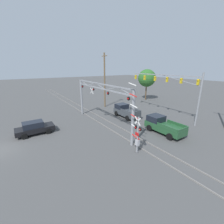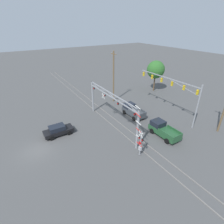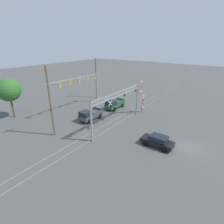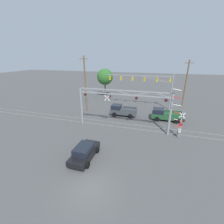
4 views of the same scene
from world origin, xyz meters
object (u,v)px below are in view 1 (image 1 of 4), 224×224
object	(u,v)px
pickup_truck_lead	(126,111)
crossing_gantry	(100,99)
crossing_signal_mast	(137,133)
sedan_waiting	(35,128)
traffic_signal_span	(174,85)
pickup_truck_following	(163,125)
utility_pole_left	(105,80)
background_tree_beyond_span	(147,78)

from	to	relation	value
pickup_truck_lead	crossing_gantry	bearing A→B (deg)	-77.26
crossing_signal_mast	crossing_gantry	bearing A→B (deg)	176.07
sedan_waiting	crossing_gantry	bearing A→B (deg)	74.89
traffic_signal_span	pickup_truck_following	xyz separation A→B (m)	(2.88, -5.70, -4.32)
crossing_gantry	traffic_signal_span	distance (m)	11.59
pickup_truck_lead	sedan_waiting	xyz separation A→B (m)	(-0.97, -13.45, -0.14)
crossing_gantry	sedan_waiting	world-z (taller)	crossing_gantry
pickup_truck_lead	sedan_waiting	size ratio (longest dim) A/B	1.07
crossing_gantry	crossing_signal_mast	xyz separation A→B (m)	(7.77, -0.53, -1.83)
crossing_signal_mast	utility_pole_left	distance (m)	17.86
crossing_signal_mast	sedan_waiting	size ratio (longest dim) A/B	1.51
crossing_gantry	pickup_truck_lead	world-z (taller)	crossing_gantry
sedan_waiting	background_tree_beyond_span	bearing A→B (deg)	104.26
traffic_signal_span	sedan_waiting	distance (m)	20.36
crossing_gantry	pickup_truck_following	world-z (taller)	crossing_gantry
pickup_truck_following	sedan_waiting	world-z (taller)	pickup_truck_following
pickup_truck_lead	sedan_waiting	bearing A→B (deg)	-94.11
sedan_waiting	utility_pole_left	size ratio (longest dim) A/B	0.42
crossing_signal_mast	pickup_truck_lead	size ratio (longest dim) A/B	1.40
pickup_truck_lead	pickup_truck_following	xyz separation A→B (m)	(7.47, -0.08, 0.00)
background_tree_beyond_span	pickup_truck_lead	bearing A→B (deg)	-58.82
crossing_signal_mast	background_tree_beyond_span	world-z (taller)	background_tree_beyond_span
crossing_signal_mast	traffic_signal_span	bearing A→B (deg)	110.86
utility_pole_left	background_tree_beyond_span	distance (m)	12.00
pickup_truck_following	sedan_waiting	xyz separation A→B (m)	(-8.44, -13.37, -0.14)
background_tree_beyond_span	sedan_waiting	bearing A→B (deg)	-75.74
sedan_waiting	utility_pole_left	distance (m)	16.00
crossing_gantry	sedan_waiting	distance (m)	8.91
sedan_waiting	utility_pole_left	world-z (taller)	utility_pole_left
crossing_signal_mast	traffic_signal_span	world-z (taller)	traffic_signal_span
traffic_signal_span	crossing_gantry	bearing A→B (deg)	-107.07
crossing_gantry	traffic_signal_span	xyz separation A→B (m)	(3.38, 11.00, 1.40)
crossing_gantry	background_tree_beyond_span	bearing A→B (deg)	116.16
background_tree_beyond_span	pickup_truck_following	bearing A→B (deg)	-39.90
utility_pole_left	crossing_signal_mast	bearing A→B (deg)	-21.38
crossing_gantry	background_tree_beyond_span	size ratio (longest dim) A/B	1.81
pickup_truck_lead	utility_pole_left	world-z (taller)	utility_pole_left
pickup_truck_lead	background_tree_beyond_span	bearing A→B (deg)	121.18
pickup_truck_following	utility_pole_left	xyz separation A→B (m)	(-14.82, 0.57, 4.43)
pickup_truck_lead	utility_pole_left	bearing A→B (deg)	176.20
traffic_signal_span	crossing_signal_mast	bearing A→B (deg)	-69.14
traffic_signal_span	pickup_truck_lead	xyz separation A→B (m)	(-4.59, -5.62, -4.32)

